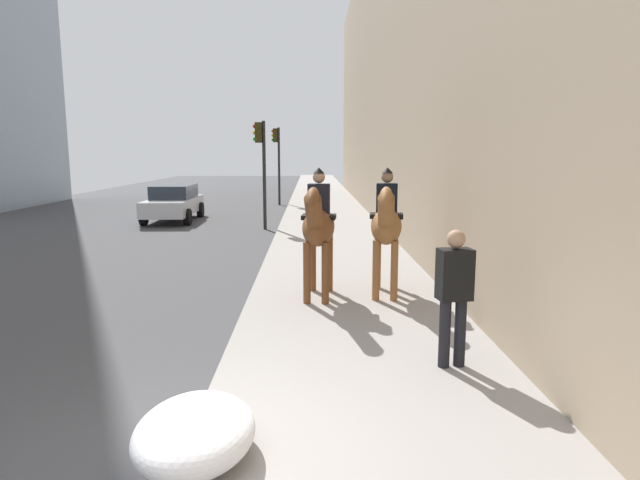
{
  "coord_description": "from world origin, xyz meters",
  "views": [
    {
      "loc": [
        -4.17,
        -1.15,
        2.72
      ],
      "look_at": [
        4.0,
        -1.29,
        1.4
      ],
      "focal_mm": 30.34,
      "sensor_mm": 36.0,
      "label": 1
    }
  ],
  "objects_px": {
    "mounted_horse_near": "(318,226)",
    "pedestrian_greeting": "(454,289)",
    "traffic_light_near_curb": "(261,157)",
    "mounted_horse_far": "(386,224)",
    "car_near_lane": "(174,202)",
    "traffic_light_far_curb": "(277,154)"
  },
  "relations": [
    {
      "from": "mounted_horse_near",
      "to": "pedestrian_greeting",
      "type": "distance_m",
      "value": 3.59
    },
    {
      "from": "traffic_light_near_curb",
      "to": "mounted_horse_far",
      "type": "bearing_deg",
      "value": -162.0
    },
    {
      "from": "mounted_horse_far",
      "to": "car_near_lane",
      "type": "relative_size",
      "value": 0.55
    },
    {
      "from": "traffic_light_far_curb",
      "to": "mounted_horse_near",
      "type": "bearing_deg",
      "value": -174.37
    },
    {
      "from": "traffic_light_near_curb",
      "to": "traffic_light_far_curb",
      "type": "distance_m",
      "value": 9.14
    },
    {
      "from": "traffic_light_near_curb",
      "to": "pedestrian_greeting",
      "type": "bearing_deg",
      "value": -165.03
    },
    {
      "from": "mounted_horse_near",
      "to": "traffic_light_far_curb",
      "type": "relative_size",
      "value": 0.59
    },
    {
      "from": "pedestrian_greeting",
      "to": "car_near_lane",
      "type": "xyz_separation_m",
      "value": [
        15.42,
        7.23,
        -0.33
      ]
    },
    {
      "from": "mounted_horse_near",
      "to": "traffic_light_far_curb",
      "type": "height_order",
      "value": "traffic_light_far_curb"
    },
    {
      "from": "mounted_horse_far",
      "to": "pedestrian_greeting",
      "type": "distance_m",
      "value": 3.42
    },
    {
      "from": "mounted_horse_far",
      "to": "traffic_light_far_curb",
      "type": "distance_m",
      "value": 18.97
    },
    {
      "from": "pedestrian_greeting",
      "to": "traffic_light_near_curb",
      "type": "xyz_separation_m",
      "value": [
        12.92,
        3.45,
        1.46
      ]
    },
    {
      "from": "pedestrian_greeting",
      "to": "traffic_light_far_curb",
      "type": "height_order",
      "value": "traffic_light_far_curb"
    },
    {
      "from": "pedestrian_greeting",
      "to": "traffic_light_near_curb",
      "type": "distance_m",
      "value": 13.45
    },
    {
      "from": "mounted_horse_far",
      "to": "pedestrian_greeting",
      "type": "bearing_deg",
      "value": 14.79
    },
    {
      "from": "traffic_light_near_curb",
      "to": "traffic_light_far_curb",
      "type": "height_order",
      "value": "traffic_light_far_curb"
    },
    {
      "from": "mounted_horse_near",
      "to": "traffic_light_far_curb",
      "type": "xyz_separation_m",
      "value": [
        18.86,
        1.86,
        1.23
      ]
    },
    {
      "from": "pedestrian_greeting",
      "to": "traffic_light_far_curb",
      "type": "xyz_separation_m",
      "value": [
        22.06,
        3.46,
        1.58
      ]
    },
    {
      "from": "mounted_horse_far",
      "to": "traffic_light_near_curb",
      "type": "height_order",
      "value": "traffic_light_near_curb"
    },
    {
      "from": "mounted_horse_near",
      "to": "traffic_light_near_curb",
      "type": "xyz_separation_m",
      "value": [
        9.72,
        1.86,
        1.12
      ]
    },
    {
      "from": "mounted_horse_far",
      "to": "traffic_light_near_curb",
      "type": "relative_size",
      "value": 0.61
    },
    {
      "from": "mounted_horse_near",
      "to": "mounted_horse_far",
      "type": "height_order",
      "value": "mounted_horse_near"
    }
  ]
}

